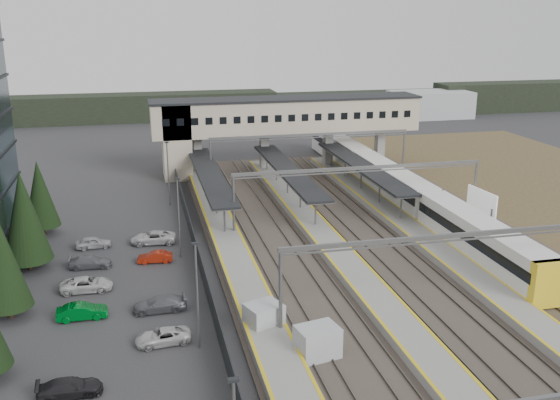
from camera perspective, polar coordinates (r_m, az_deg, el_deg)
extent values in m
plane|color=#2B2B2D|center=(54.58, 0.21, -8.32)|extent=(220.00, 220.00, 0.00)
cylinder|color=black|center=(54.22, -23.39, -9.26)|extent=(0.44, 0.44, 1.20)
cone|color=black|center=(52.73, -23.88, -5.43)|extent=(3.64, 3.64, 7.00)
cylinder|color=black|center=(63.27, -21.89, -5.39)|extent=(0.44, 0.44, 1.20)
cone|color=black|center=(61.78, -22.35, -1.38)|extent=(4.42, 4.42, 8.50)
cylinder|color=black|center=(72.58, -20.78, -2.49)|extent=(0.44, 0.44, 1.20)
cone|color=black|center=(71.44, -21.11, 0.54)|extent=(3.74, 3.74, 7.20)
imported|color=black|center=(42.81, -18.67, -15.95)|extent=(4.10, 1.86, 1.16)
imported|color=#005618|center=(52.04, -17.65, -9.69)|extent=(3.92, 1.45, 1.28)
imported|color=beige|center=(56.85, -17.27, -7.38)|extent=(4.46, 2.10, 1.23)
imported|color=#58595F|center=(61.75, -16.95, -5.44)|extent=(4.12, 1.91, 1.16)
imported|color=#A09FA3|center=(66.68, -16.69, -3.74)|extent=(3.69, 1.73, 1.22)
imported|color=#BCBCBC|center=(47.09, -10.66, -12.17)|extent=(4.15, 2.16, 1.12)
imported|color=#56575C|center=(51.78, -10.94, -9.32)|extent=(4.34, 1.79, 1.26)
imported|color=maroon|center=(61.54, -11.36, -5.13)|extent=(3.45, 1.45, 1.11)
imported|color=silver|center=(66.47, -11.53, -3.39)|extent=(4.85, 2.60, 1.29)
cube|color=black|center=(27.82, -4.30, -16.09)|extent=(0.50, 0.25, 0.15)
cylinder|color=slate|center=(44.58, -7.58, -8.78)|extent=(0.16, 0.16, 8.00)
cube|color=black|center=(43.03, -7.78, -3.96)|extent=(0.50, 0.25, 0.15)
cylinder|color=slate|center=(61.30, -9.24, -1.67)|extent=(0.16, 0.16, 8.00)
cube|color=black|center=(60.18, -9.42, 1.95)|extent=(0.50, 0.25, 0.15)
cylinder|color=slate|center=(78.59, -10.17, 2.36)|extent=(0.16, 0.16, 8.00)
cube|color=black|center=(77.72, -10.32, 5.21)|extent=(0.50, 0.25, 0.15)
cube|color=#26282B|center=(57.76, -7.26, -5.92)|extent=(0.08, 90.00, 2.00)
cube|color=#A4A7A9|center=(44.32, 3.44, -12.91)|extent=(3.23, 2.64, 2.39)
cube|color=#A4A7A9|center=(47.41, -1.49, -10.81)|extent=(3.15, 2.91, 2.35)
cube|color=#362F29|center=(62.42, 9.98, -5.18)|extent=(34.00, 90.00, 0.20)
cube|color=#59544C|center=(58.80, -1.59, -6.13)|extent=(0.08, 90.00, 0.14)
cube|color=#59544C|center=(59.07, -0.22, -6.01)|extent=(0.08, 90.00, 0.14)
cube|color=#59544C|center=(59.65, 2.19, -5.80)|extent=(0.08, 90.00, 0.14)
cube|color=#59544C|center=(60.01, 3.53, -5.67)|extent=(0.08, 90.00, 0.14)
cube|color=#59544C|center=(61.39, 7.63, -5.27)|extent=(0.08, 90.00, 0.14)
cube|color=#59544C|center=(61.88, 8.89, -5.14)|extent=(0.08, 90.00, 0.14)
cube|color=#59544C|center=(62.84, 11.07, -4.91)|extent=(0.08, 90.00, 0.14)
cube|color=#59544C|center=(63.42, 12.26, -4.78)|extent=(0.08, 90.00, 0.14)
cube|color=#59544C|center=(65.42, 15.90, -4.38)|extent=(0.08, 90.00, 0.14)
cube|color=#59544C|center=(66.10, 17.00, -4.26)|extent=(0.08, 90.00, 0.14)
cube|color=#59544C|center=(67.38, 18.89, -4.04)|extent=(0.08, 90.00, 0.14)
cube|color=#59544C|center=(68.13, 19.93, -3.91)|extent=(0.08, 90.00, 0.14)
cube|color=gray|center=(58.37, -3.80, -6.16)|extent=(3.20, 82.00, 0.90)
cube|color=gold|center=(58.00, -5.23, -5.85)|extent=(0.25, 82.00, 0.02)
cube|color=gold|center=(58.41, -2.40, -5.63)|extent=(0.25, 82.00, 0.02)
cube|color=gray|center=(60.60, 5.61, -5.32)|extent=(3.20, 82.00, 0.90)
cube|color=gold|center=(60.01, 4.30, -5.04)|extent=(0.25, 82.00, 0.02)
cube|color=gold|center=(60.88, 6.92, -4.79)|extent=(0.25, 82.00, 0.02)
cube|color=gray|center=(64.32, 14.12, -4.44)|extent=(3.20, 82.00, 0.90)
cube|color=gold|center=(63.54, 12.98, -4.18)|extent=(0.25, 82.00, 0.02)
cube|color=gold|center=(64.82, 15.29, -3.93)|extent=(0.25, 82.00, 0.02)
cube|color=black|center=(78.00, -6.47, 2.40)|extent=(3.00, 30.00, 0.25)
cube|color=slate|center=(78.03, -6.46, 2.30)|extent=(3.10, 30.00, 0.12)
cylinder|color=slate|center=(66.04, -5.10, -1.64)|extent=(0.20, 0.20, 3.10)
cylinder|color=slate|center=(72.19, -5.82, -0.06)|extent=(0.20, 0.20, 3.10)
cylinder|color=slate|center=(78.40, -6.43, 1.27)|extent=(0.20, 0.20, 3.10)
cylinder|color=slate|center=(84.66, -6.95, 2.40)|extent=(0.20, 0.20, 3.10)
cylinder|color=slate|center=(90.94, -7.40, 3.38)|extent=(0.20, 0.20, 3.10)
cube|color=black|center=(79.68, 0.70, 2.81)|extent=(3.00, 30.00, 0.25)
cube|color=slate|center=(79.72, 0.70, 2.71)|extent=(3.10, 30.00, 0.12)
cylinder|color=slate|center=(68.02, 3.27, -1.05)|extent=(0.20, 0.20, 3.10)
cylinder|color=slate|center=(74.01, 1.88, 0.44)|extent=(0.20, 0.20, 3.10)
cylinder|color=slate|center=(80.08, 0.70, 1.70)|extent=(0.20, 0.20, 3.10)
cylinder|color=slate|center=(86.21, -0.32, 2.79)|extent=(0.20, 0.20, 3.10)
cylinder|color=slate|center=(92.39, -1.21, 3.72)|extent=(0.20, 0.20, 3.10)
cube|color=black|center=(82.55, 7.47, 3.16)|extent=(3.00, 30.00, 0.25)
cube|color=slate|center=(82.58, 7.47, 3.06)|extent=(3.10, 30.00, 0.12)
cylinder|color=slate|center=(71.36, 11.01, -0.49)|extent=(0.20, 0.20, 3.10)
cylinder|color=slate|center=(77.09, 9.09, 0.90)|extent=(0.20, 0.20, 3.10)
cylinder|color=slate|center=(82.93, 7.43, 2.09)|extent=(0.20, 0.20, 3.10)
cylinder|color=slate|center=(88.87, 5.99, 3.12)|extent=(0.20, 0.20, 3.10)
cylinder|color=slate|center=(94.88, 4.73, 4.01)|extent=(0.20, 0.20, 3.10)
cube|color=#BEAB96|center=(93.91, 0.63, 7.73)|extent=(40.00, 6.00, 5.00)
cube|color=black|center=(93.55, 0.63, 9.27)|extent=(40.40, 6.40, 0.30)
cube|color=#BEAB96|center=(92.03, -9.46, 5.42)|extent=(4.00, 6.00, 11.00)
cube|color=black|center=(88.43, -10.40, 6.97)|extent=(1.00, 0.06, 1.00)
cube|color=black|center=(88.54, -9.10, 7.04)|extent=(1.00, 0.06, 1.00)
cube|color=black|center=(88.70, -7.80, 7.11)|extent=(1.00, 0.06, 1.00)
cube|color=black|center=(88.89, -6.51, 7.18)|extent=(1.00, 0.06, 1.00)
cube|color=black|center=(89.14, -5.22, 7.25)|extent=(1.00, 0.06, 1.00)
cube|color=black|center=(89.42, -3.94, 7.30)|extent=(1.00, 0.06, 1.00)
cube|color=black|center=(89.75, -2.67, 7.36)|extent=(1.00, 0.06, 1.00)
cube|color=black|center=(90.12, -1.41, 7.41)|extent=(1.00, 0.06, 1.00)
cube|color=black|center=(90.54, -0.16, 7.46)|extent=(1.00, 0.06, 1.00)
cube|color=black|center=(91.00, 1.08, 7.50)|extent=(1.00, 0.06, 1.00)
cube|color=black|center=(91.50, 2.31, 7.54)|extent=(1.00, 0.06, 1.00)
cube|color=black|center=(92.04, 3.52, 7.58)|extent=(1.00, 0.06, 1.00)
cube|color=black|center=(92.62, 4.72, 7.61)|extent=(1.00, 0.06, 1.00)
cube|color=black|center=(93.24, 5.90, 7.64)|extent=(1.00, 0.06, 1.00)
cube|color=black|center=(93.89, 7.07, 7.66)|extent=(1.00, 0.06, 1.00)
cube|color=black|center=(94.59, 8.22, 7.69)|extent=(1.00, 0.06, 1.00)
cube|color=black|center=(95.32, 9.35, 7.70)|extent=(1.00, 0.06, 1.00)
cube|color=black|center=(96.09, 10.46, 7.72)|extent=(1.00, 0.06, 1.00)
cube|color=black|center=(96.89, 11.56, 7.73)|extent=(1.00, 0.06, 1.00)
cube|color=gray|center=(92.63, -8.46, 3.96)|extent=(1.20, 1.60, 6.00)
cube|color=gray|center=(92.75, -7.54, 4.01)|extent=(1.20, 1.60, 6.00)
cube|color=gray|center=(94.17, -1.46, 4.34)|extent=(1.20, 1.60, 6.00)
cube|color=gray|center=(96.61, 4.38, 4.62)|extent=(1.20, 1.60, 6.00)
cube|color=gray|center=(99.43, 9.08, 4.80)|extent=(1.20, 1.60, 6.00)
cylinder|color=slate|center=(45.63, 0.05, -8.70)|extent=(0.28, 0.28, 7.00)
cube|color=slate|center=(49.12, 16.20, -3.09)|extent=(28.40, 0.25, 0.35)
cube|color=slate|center=(49.26, 16.16, -3.53)|extent=(28.40, 0.12, 0.12)
cylinder|color=slate|center=(65.84, -4.26, -0.67)|extent=(0.28, 0.28, 7.00)
cylinder|color=slate|center=(75.08, 17.36, 0.78)|extent=(0.28, 0.28, 7.00)
cube|color=slate|center=(68.31, 7.37, 2.92)|extent=(28.40, 0.25, 0.35)
cube|color=slate|center=(68.40, 7.36, 2.60)|extent=(28.40, 0.12, 0.12)
cylinder|color=slate|center=(84.98, -6.34, 3.24)|extent=(0.28, 0.28, 7.00)
cylinder|color=slate|center=(92.33, 11.22, 4.10)|extent=(0.28, 0.28, 7.00)
cube|color=slate|center=(86.91, 2.84, 5.98)|extent=(28.40, 0.25, 0.35)
cube|color=slate|center=(86.98, 2.83, 5.72)|extent=(28.40, 0.12, 0.12)
cube|color=silver|center=(62.80, 17.84, -3.49)|extent=(3.04, 21.10, 3.91)
cube|color=black|center=(62.66, 17.87, -3.12)|extent=(3.10, 20.50, 0.98)
cube|color=slate|center=(63.38, 17.70, -4.92)|extent=(2.60, 19.70, 0.54)
cube|color=silver|center=(81.24, 10.17, 1.57)|extent=(3.04, 21.10, 3.91)
cube|color=black|center=(81.13, 10.19, 1.86)|extent=(3.10, 20.50, 0.98)
cube|color=slate|center=(81.69, 10.11, 0.43)|extent=(2.60, 19.70, 0.54)
cube|color=silver|center=(100.99, 5.41, 4.70)|extent=(3.04, 21.10, 3.91)
cube|color=black|center=(100.90, 5.41, 4.94)|extent=(3.10, 20.50, 0.98)
cube|color=slate|center=(101.35, 5.38, 3.77)|extent=(2.60, 19.70, 0.54)
cube|color=yellow|center=(54.78, 23.34, -7.07)|extent=(3.06, 0.90, 3.91)
cylinder|color=slate|center=(71.56, 18.71, -1.86)|extent=(0.20, 0.20, 2.82)
cylinder|color=slate|center=(75.04, 17.03, -0.86)|extent=(0.20, 0.20, 2.82)
cube|color=white|center=(72.83, 17.96, -0.13)|extent=(0.61, 5.27, 2.64)
cube|color=black|center=(144.59, -12.44, 8.28)|extent=(60.00, 8.00, 6.00)
cube|color=black|center=(153.47, 6.78, 8.82)|extent=(50.00, 8.00, 5.00)
cube|color=black|center=(166.76, 20.61, 8.85)|extent=(40.00, 8.00, 7.00)
cube|color=#A4A7A9|center=(150.11, 13.54, 8.50)|extent=(18.00, 10.00, 6.00)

